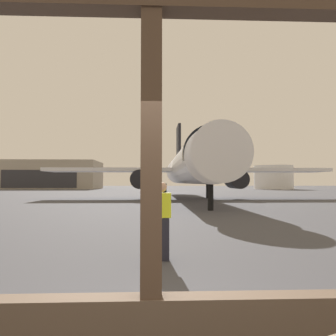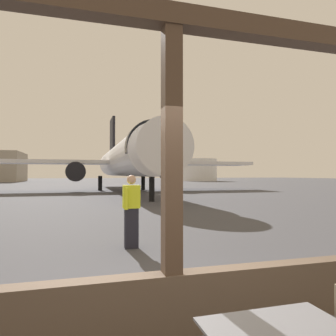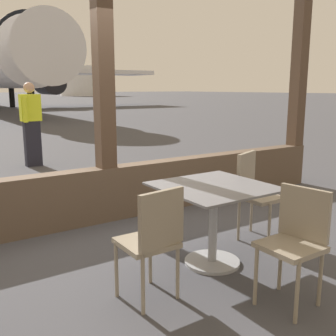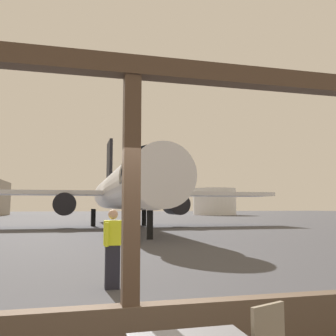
# 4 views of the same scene
# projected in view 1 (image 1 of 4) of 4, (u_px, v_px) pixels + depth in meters

# --- Properties ---
(ground_plane) EXTENTS (220.00, 220.00, 0.00)m
(ground_plane) POSITION_uv_depth(u_px,v_px,m) (155.00, 195.00, 42.84)
(ground_plane) COLOR #424247
(window_frame) EXTENTS (7.24, 0.24, 3.65)m
(window_frame) POSITION_uv_depth(u_px,v_px,m) (151.00, 230.00, 2.97)
(window_frame) COLOR brown
(window_frame) RESTS_ON ground
(airplane) EXTENTS (29.45, 32.10, 10.05)m
(airplane) POSITION_uv_depth(u_px,v_px,m) (189.00, 167.00, 31.85)
(airplane) COLOR silver
(airplane) RESTS_ON ground
(ground_crew_worker) EXTENTS (0.40, 0.46, 1.74)m
(ground_crew_worker) POSITION_uv_depth(u_px,v_px,m) (162.00, 220.00, 7.01)
(ground_crew_worker) COLOR black
(ground_crew_worker) RESTS_ON ground
(distant_hangar) EXTENTS (25.87, 15.09, 7.30)m
(distant_hangar) POSITION_uv_depth(u_px,v_px,m) (50.00, 175.00, 83.28)
(distant_hangar) COLOR #9E9384
(distant_hangar) RESTS_ON ground
(fuel_storage_tank) EXTENTS (9.56, 9.56, 5.92)m
(fuel_storage_tank) POSITION_uv_depth(u_px,v_px,m) (273.00, 177.00, 78.72)
(fuel_storage_tank) COLOR white
(fuel_storage_tank) RESTS_ON ground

